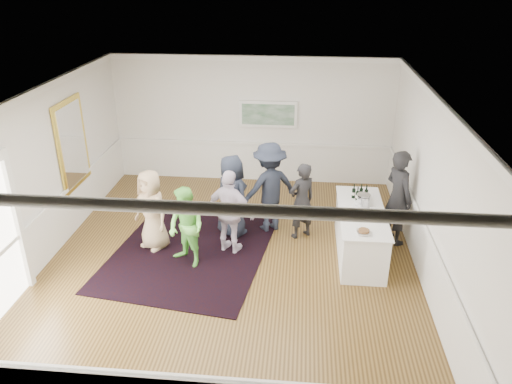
# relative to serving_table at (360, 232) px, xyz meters

# --- Properties ---
(floor) EXTENTS (8.00, 8.00, 0.00)m
(floor) POSITION_rel_serving_table_xyz_m (-2.45, -0.53, -0.47)
(floor) COLOR brown
(floor) RESTS_ON ground
(ceiling) EXTENTS (7.00, 8.00, 0.02)m
(ceiling) POSITION_rel_serving_table_xyz_m (-2.45, -0.53, 2.73)
(ceiling) COLOR white
(ceiling) RESTS_ON wall_back
(wall_left) EXTENTS (0.02, 8.00, 3.20)m
(wall_left) POSITION_rel_serving_table_xyz_m (-5.95, -0.53, 1.13)
(wall_left) COLOR white
(wall_left) RESTS_ON floor
(wall_right) EXTENTS (0.02, 8.00, 3.20)m
(wall_right) POSITION_rel_serving_table_xyz_m (1.05, -0.53, 1.13)
(wall_right) COLOR white
(wall_right) RESTS_ON floor
(wall_back) EXTENTS (7.00, 0.02, 3.20)m
(wall_back) POSITION_rel_serving_table_xyz_m (-2.45, 3.47, 1.13)
(wall_back) COLOR white
(wall_back) RESTS_ON floor
(wall_front) EXTENTS (7.00, 0.02, 3.20)m
(wall_front) POSITION_rel_serving_table_xyz_m (-2.45, -4.53, 1.13)
(wall_front) COLOR white
(wall_front) RESTS_ON floor
(wainscoting) EXTENTS (7.00, 8.00, 1.00)m
(wainscoting) POSITION_rel_serving_table_xyz_m (-2.45, -0.53, 0.03)
(wainscoting) COLOR white
(wainscoting) RESTS_ON floor
(mirror) EXTENTS (0.05, 1.25, 1.85)m
(mirror) POSITION_rel_serving_table_xyz_m (-5.90, 0.77, 1.33)
(mirror) COLOR yellow
(mirror) RESTS_ON wall_left
(landscape_painting) EXTENTS (1.44, 0.06, 0.66)m
(landscape_painting) POSITION_rel_serving_table_xyz_m (-2.05, 3.41, 1.31)
(landscape_painting) COLOR white
(landscape_painting) RESTS_ON wall_back
(area_rug) EXTENTS (3.37, 4.14, 0.02)m
(area_rug) POSITION_rel_serving_table_xyz_m (-3.28, -0.19, -0.46)
(area_rug) COLOR black
(area_rug) RESTS_ON floor
(serving_table) EXTENTS (0.87, 2.28, 0.92)m
(serving_table) POSITION_rel_serving_table_xyz_m (0.00, 0.00, 0.00)
(serving_table) COLOR white
(serving_table) RESTS_ON floor
(bartender) EXTENTS (0.75, 0.85, 1.95)m
(bartender) POSITION_rel_serving_table_xyz_m (0.75, 0.57, 0.51)
(bartender) COLOR black
(bartender) RESTS_ON floor
(guest_tan) EXTENTS (0.96, 0.87, 1.64)m
(guest_tan) POSITION_rel_serving_table_xyz_m (-4.05, -0.14, 0.36)
(guest_tan) COLOR tan
(guest_tan) RESTS_ON floor
(guest_green) EXTENTS (0.96, 0.92, 1.55)m
(guest_green) POSITION_rel_serving_table_xyz_m (-3.24, -0.68, 0.31)
(guest_green) COLOR #72D655
(guest_green) RESTS_ON floor
(guest_lilac) EXTENTS (1.08, 0.74, 1.70)m
(guest_lilac) POSITION_rel_serving_table_xyz_m (-2.50, -0.15, 0.39)
(guest_lilac) COLOR silver
(guest_lilac) RESTS_ON floor
(guest_dark_a) EXTENTS (1.44, 1.26, 1.93)m
(guest_dark_a) POSITION_rel_serving_table_xyz_m (-1.82, 0.83, 0.50)
(guest_dark_a) COLOR #1C222F
(guest_dark_a) RESTS_ON floor
(guest_dark_b) EXTENTS (0.71, 0.66, 1.62)m
(guest_dark_b) POSITION_rel_serving_table_xyz_m (-1.14, 0.57, 0.35)
(guest_dark_b) COLOR black
(guest_dark_b) RESTS_ON floor
(guest_navy) EXTENTS (1.01, 0.97, 1.74)m
(guest_navy) POSITION_rel_serving_table_xyz_m (-2.56, 0.54, 0.41)
(guest_navy) COLOR #1C222F
(guest_navy) RESTS_ON floor
(wine_bottles) EXTENTS (0.32, 0.26, 0.31)m
(wine_bottles) POSITION_rel_serving_table_xyz_m (0.01, 0.52, 0.61)
(wine_bottles) COLOR black
(wine_bottles) RESTS_ON serving_table
(juice_pitchers) EXTENTS (0.41, 0.39, 0.24)m
(juice_pitchers) POSITION_rel_serving_table_xyz_m (-0.02, -0.21, 0.58)
(juice_pitchers) COLOR #68AE3E
(juice_pitchers) RESTS_ON serving_table
(ice_bucket) EXTENTS (0.26, 0.26, 0.25)m
(ice_bucket) POSITION_rel_serving_table_xyz_m (0.03, 0.22, 0.57)
(ice_bucket) COLOR silver
(ice_bucket) RESTS_ON serving_table
(nut_bowl) EXTENTS (0.26, 0.26, 0.08)m
(nut_bowl) POSITION_rel_serving_table_xyz_m (-0.06, -0.88, 0.50)
(nut_bowl) COLOR white
(nut_bowl) RESTS_ON serving_table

